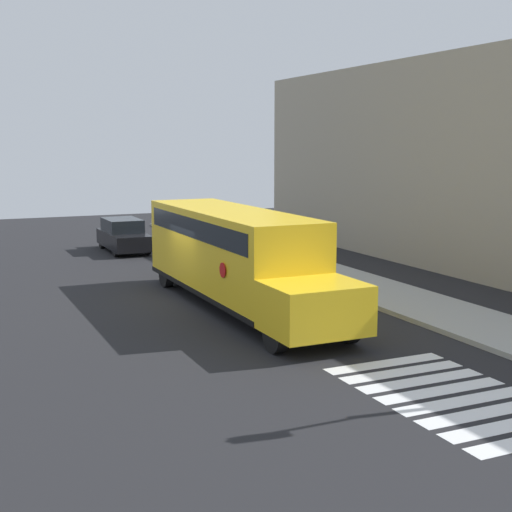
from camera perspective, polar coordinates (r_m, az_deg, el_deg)
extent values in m
plane|color=black|center=(24.53, -5.37, -3.51)|extent=(60.00, 60.00, 0.00)
cube|color=#9E9E99|center=(27.28, 7.64, -2.11)|extent=(44.00, 3.00, 0.15)
cube|color=#9E937F|center=(30.75, 18.22, 6.99)|extent=(32.00, 4.00, 8.91)
cube|color=white|center=(17.82, 10.27, -8.46)|extent=(0.50, 3.20, 0.01)
cube|color=white|center=(17.28, 11.61, -9.06)|extent=(0.50, 3.20, 0.01)
cube|color=white|center=(16.75, 13.03, -9.70)|extent=(0.50, 3.20, 0.01)
cube|color=white|center=(16.24, 14.55, -10.37)|extent=(0.50, 3.20, 0.01)
cube|color=white|center=(15.74, 16.18, -11.08)|extent=(0.50, 3.20, 0.01)
cube|color=white|center=(15.25, 17.92, -11.82)|extent=(0.50, 3.20, 0.01)
cube|color=white|center=(14.78, 19.79, -12.60)|extent=(0.50, 3.20, 0.01)
cube|color=yellow|center=(23.54, -2.15, 0.44)|extent=(9.52, 2.50, 2.70)
cube|color=yellow|center=(18.53, 4.70, -4.14)|extent=(2.07, 2.50, 1.30)
cube|color=black|center=(23.76, -2.13, -2.58)|extent=(9.52, 2.54, 0.16)
cube|color=black|center=(23.43, -2.16, 2.38)|extent=(8.75, 2.53, 0.64)
cylinder|color=red|center=(20.69, -2.70, -1.14)|extent=(0.44, 0.02, 0.44)
cylinder|color=black|center=(19.30, 7.35, -5.49)|extent=(1.00, 0.30, 1.00)
cylinder|color=black|center=(18.28, 1.54, -6.24)|extent=(1.00, 0.30, 1.00)
cylinder|color=black|center=(27.40, -2.87, -1.09)|extent=(1.00, 0.30, 1.00)
cylinder|color=black|center=(26.70, -7.19, -1.42)|extent=(1.00, 0.30, 1.00)
cube|color=black|center=(35.71, -10.52, 1.30)|extent=(4.46, 1.76, 0.75)
cube|color=#1E2328|center=(35.88, -10.66, 2.44)|extent=(2.50, 1.62, 0.64)
cylinder|color=black|center=(34.53, -8.69, 0.63)|extent=(0.64, 0.22, 0.64)
cylinder|color=black|center=(34.15, -11.14, 0.47)|extent=(0.64, 0.22, 0.64)
cylinder|color=black|center=(37.34, -9.93, 1.23)|extent=(0.64, 0.22, 0.64)
cylinder|color=black|center=(37.00, -12.20, 1.09)|extent=(0.64, 0.22, 0.64)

